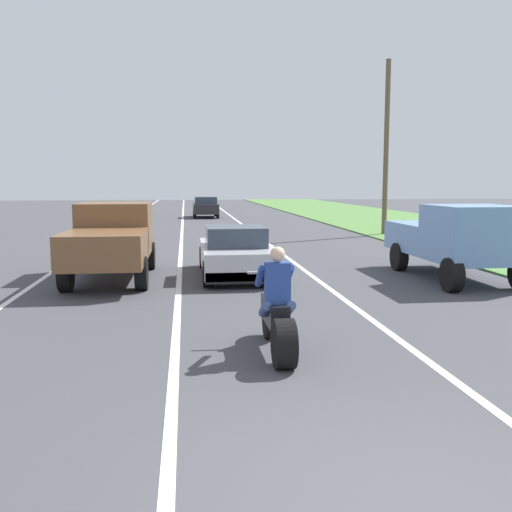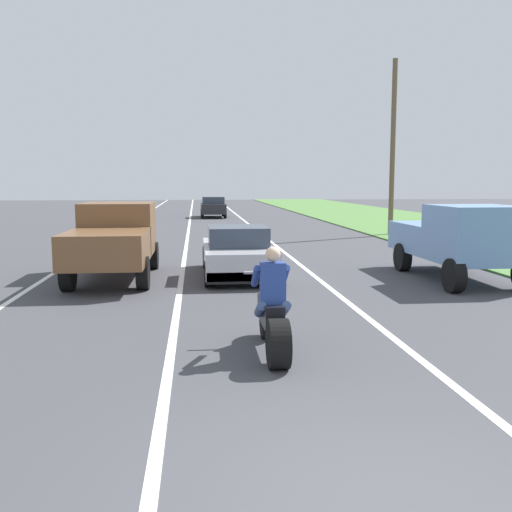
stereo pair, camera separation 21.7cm
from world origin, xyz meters
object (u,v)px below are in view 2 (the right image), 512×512
object	(u,v)px
motorcycle_with_rider	(273,316)
sports_car_silver	(237,253)
distant_car_far_ahead	(213,207)
pickup_truck_right_shoulder_light_blue	(458,238)
pickup_truck_left_lane_brown	(114,237)

from	to	relation	value
motorcycle_with_rider	sports_car_silver	bearing A→B (deg)	89.93
sports_car_silver	distant_car_far_ahead	distance (m)	26.51
motorcycle_with_rider	sports_car_silver	size ratio (longest dim) A/B	0.51
motorcycle_with_rider	pickup_truck_right_shoulder_light_blue	xyz separation A→B (m)	(5.69, 6.12, 0.51)
pickup_truck_left_lane_brown	sports_car_silver	bearing A→B (deg)	2.47
pickup_truck_right_shoulder_light_blue	distant_car_far_ahead	distance (m)	28.21
motorcycle_with_rider	pickup_truck_left_lane_brown	size ratio (longest dim) A/B	0.46
sports_car_silver	distant_car_far_ahead	bearing A→B (deg)	89.68
motorcycle_with_rider	distant_car_far_ahead	xyz separation A→B (m)	(0.15, 33.78, 0.18)
sports_car_silver	pickup_truck_left_lane_brown	size ratio (longest dim) A/B	0.90
pickup_truck_left_lane_brown	distant_car_far_ahead	bearing A→B (deg)	82.74
pickup_truck_left_lane_brown	pickup_truck_right_shoulder_light_blue	xyz separation A→B (m)	(8.93, -1.01, 0.00)
pickup_truck_right_shoulder_light_blue	sports_car_silver	bearing A→B (deg)	168.55
motorcycle_with_rider	distant_car_far_ahead	world-z (taller)	motorcycle_with_rider
sports_car_silver	pickup_truck_left_lane_brown	bearing A→B (deg)	-177.53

